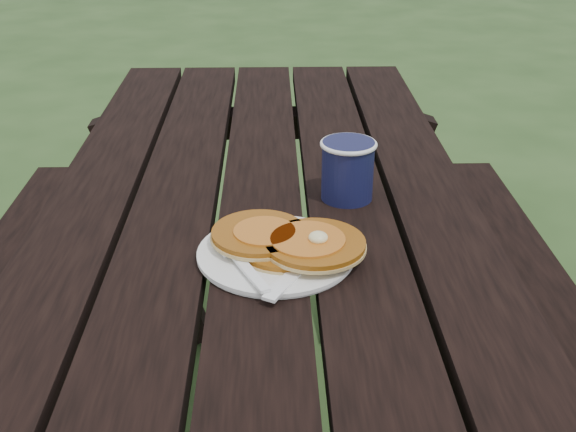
{
  "coord_description": "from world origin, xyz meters",
  "views": [
    {
      "loc": [
        0.02,
        -1.11,
        1.3
      ],
      "look_at": [
        0.04,
        -0.13,
        0.8
      ],
      "focal_mm": 45.0,
      "sensor_mm": 36.0,
      "label": 1
    }
  ],
  "objects_px": {
    "pancake_stack": "(288,241)",
    "coffee_cup": "(348,167)",
    "plate": "(276,254)",
    "picnic_table": "(264,383)"
  },
  "relations": [
    {
      "from": "picnic_table",
      "to": "pancake_stack",
      "type": "height_order",
      "value": "pancake_stack"
    },
    {
      "from": "pancake_stack",
      "to": "picnic_table",
      "type": "bearing_deg",
      "value": 104.76
    },
    {
      "from": "picnic_table",
      "to": "pancake_stack",
      "type": "xyz_separation_m",
      "value": [
        0.04,
        -0.16,
        0.41
      ]
    },
    {
      "from": "pancake_stack",
      "to": "plate",
      "type": "bearing_deg",
      "value": -166.24
    },
    {
      "from": "coffee_cup",
      "to": "plate",
      "type": "bearing_deg",
      "value": -121.49
    },
    {
      "from": "plate",
      "to": "coffee_cup",
      "type": "bearing_deg",
      "value": 58.51
    },
    {
      "from": "pancake_stack",
      "to": "coffee_cup",
      "type": "xyz_separation_m",
      "value": [
        0.11,
        0.2,
        0.03
      ]
    },
    {
      "from": "picnic_table",
      "to": "plate",
      "type": "height_order",
      "value": "plate"
    },
    {
      "from": "pancake_stack",
      "to": "coffee_cup",
      "type": "distance_m",
      "value": 0.23
    },
    {
      "from": "pancake_stack",
      "to": "coffee_cup",
      "type": "relative_size",
      "value": 2.18
    }
  ]
}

